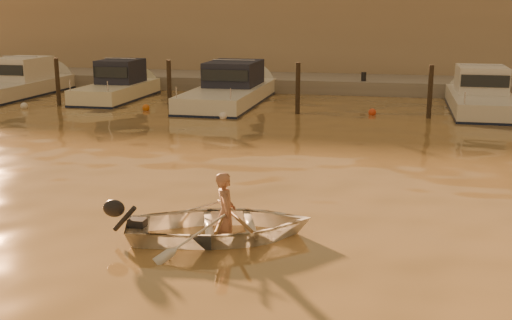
% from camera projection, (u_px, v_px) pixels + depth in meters
% --- Properties ---
extents(ground_plane, '(160.00, 160.00, 0.00)m').
position_uv_depth(ground_plane, '(195.00, 230.00, 12.09)').
color(ground_plane, olive).
rests_on(ground_plane, ground).
extents(dinghy, '(3.97, 3.37, 0.70)m').
position_uv_depth(dinghy, '(220.00, 225.00, 11.64)').
color(dinghy, silver).
rests_on(dinghy, ground_plane).
extents(person, '(0.52, 0.64, 1.51)m').
position_uv_depth(person, '(226.00, 213.00, 11.60)').
color(person, '#A36D51').
rests_on(person, dinghy).
extents(outboard_motor, '(0.98, 0.67, 0.70)m').
position_uv_depth(outboard_motor, '(136.00, 226.00, 11.46)').
color(outboard_motor, black).
rests_on(outboard_motor, dinghy).
extents(oar_port, '(1.13, 1.83, 0.13)m').
position_uv_depth(oar_port, '(234.00, 215.00, 11.62)').
color(oar_port, brown).
rests_on(oar_port, dinghy).
extents(oar_starboard, '(0.39, 2.08, 0.13)m').
position_uv_depth(oar_starboard, '(223.00, 215.00, 11.60)').
color(oar_starboard, brown).
rests_on(oar_starboard, dinghy).
extents(moored_boat_0, '(2.54, 7.98, 1.75)m').
position_uv_depth(moored_boat_0, '(13.00, 83.00, 30.09)').
color(moored_boat_0, beige).
rests_on(moored_boat_0, ground_plane).
extents(moored_boat_1, '(2.11, 6.32, 1.75)m').
position_uv_depth(moored_boat_1, '(116.00, 86.00, 29.00)').
color(moored_boat_1, '#F0EBC9').
rests_on(moored_boat_1, ground_plane).
extents(moored_boat_2, '(2.67, 8.81, 1.75)m').
position_uv_depth(moored_boat_2, '(229.00, 89.00, 27.88)').
color(moored_boat_2, white).
rests_on(moored_boat_2, ground_plane).
extents(moored_boat_4, '(2.38, 7.30, 1.75)m').
position_uv_depth(moored_boat_4, '(482.00, 96.00, 25.68)').
color(moored_boat_4, silver).
rests_on(moored_boat_4, ground_plane).
extents(piling_0, '(0.18, 0.18, 2.20)m').
position_uv_depth(piling_0, '(58.00, 84.00, 27.19)').
color(piling_0, '#2D2319').
rests_on(piling_0, ground_plane).
extents(piling_1, '(0.18, 0.18, 2.20)m').
position_uv_depth(piling_1, '(169.00, 87.00, 26.14)').
color(piling_1, '#2D2319').
rests_on(piling_1, ground_plane).
extents(piling_2, '(0.18, 0.18, 2.20)m').
position_uv_depth(piling_2, '(298.00, 91.00, 25.02)').
color(piling_2, '#2D2319').
rests_on(piling_2, ground_plane).
extents(piling_3, '(0.18, 0.18, 2.20)m').
position_uv_depth(piling_3, '(430.00, 95.00, 23.97)').
color(piling_3, '#2D2319').
rests_on(piling_3, ground_plane).
extents(fender_a, '(0.30, 0.30, 0.30)m').
position_uv_depth(fender_a, '(24.00, 106.00, 26.49)').
color(fender_a, silver).
rests_on(fender_a, ground_plane).
extents(fender_b, '(0.30, 0.30, 0.30)m').
position_uv_depth(fender_b, '(146.00, 108.00, 26.03)').
color(fender_b, '#C65E17').
rests_on(fender_b, ground_plane).
extents(fender_c, '(0.30, 0.30, 0.30)m').
position_uv_depth(fender_c, '(223.00, 116.00, 24.04)').
color(fender_c, white).
rests_on(fender_c, ground_plane).
extents(fender_d, '(0.30, 0.30, 0.30)m').
position_uv_depth(fender_d, '(372.00, 112.00, 24.92)').
color(fender_d, red).
rests_on(fender_d, ground_plane).
extents(quay, '(52.00, 4.00, 1.00)m').
position_uv_depth(quay, '(325.00, 87.00, 32.47)').
color(quay, gray).
rests_on(quay, ground_plane).
extents(waterfront_building, '(46.00, 7.00, 4.80)m').
position_uv_depth(waterfront_building, '(337.00, 37.00, 37.16)').
color(waterfront_building, '#9E8466').
rests_on(waterfront_building, quay).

